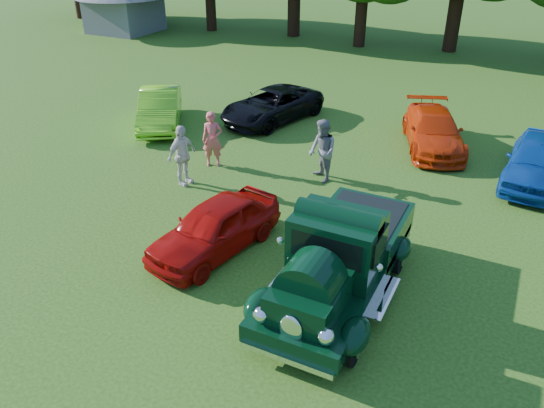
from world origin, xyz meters
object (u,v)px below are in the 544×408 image
at_px(back_car_orange, 433,130).
at_px(spectator_white, 182,156).
at_px(red_convertible, 215,227).
at_px(spectator_grey, 322,151).
at_px(back_car_blue, 538,161).
at_px(hero_pickup, 339,259).
at_px(back_car_lime, 160,108).
at_px(back_car_black, 272,105).
at_px(spectator_pink, 212,139).

distance_m(back_car_orange, spectator_white, 8.84).
distance_m(red_convertible, back_car_orange, 9.59).
xyz_separation_m(spectator_grey, spectator_white, (-3.66, -2.13, -0.03)).
relative_size(back_car_orange, back_car_blue, 1.03).
distance_m(hero_pickup, back_car_lime, 11.93).
xyz_separation_m(back_car_lime, back_car_orange, (9.93, 2.50, -0.05)).
relative_size(hero_pickup, back_car_black, 1.17).
xyz_separation_m(red_convertible, spectator_pink, (-2.72, 4.23, 0.27)).
bearing_deg(back_car_blue, back_car_orange, 161.39).
relative_size(hero_pickup, back_car_lime, 1.27).
distance_m(back_car_lime, back_car_black, 4.38).
bearing_deg(back_car_black, back_car_orange, 15.16).
bearing_deg(back_car_lime, spectator_white, -78.27).
bearing_deg(back_car_black, red_convertible, -57.01).
bearing_deg(spectator_grey, red_convertible, -57.37).
bearing_deg(back_car_orange, back_car_blue, -42.46).
bearing_deg(back_car_lime, spectator_pink, -63.14).
xyz_separation_m(red_convertible, back_car_orange, (3.38, 8.97, -0.00)).
distance_m(back_car_black, back_car_blue, 9.80).
height_order(hero_pickup, back_car_black, hero_pickup).
distance_m(back_car_black, back_car_orange, 6.31).
relative_size(back_car_black, back_car_orange, 1.04).
bearing_deg(spectator_pink, back_car_black, 63.68).
bearing_deg(spectator_pink, hero_pickup, -65.71).
bearing_deg(back_car_blue, red_convertible, -128.20).
relative_size(hero_pickup, spectator_pink, 2.94).
relative_size(back_car_orange, spectator_pink, 2.42).
xyz_separation_m(back_car_blue, spectator_pink, (-9.50, -3.36, 0.18)).
relative_size(red_convertible, back_car_blue, 0.89).
distance_m(hero_pickup, red_convertible, 3.31).
bearing_deg(spectator_grey, spectator_white, -106.96).
height_order(back_car_lime, back_car_blue, back_car_blue).
relative_size(red_convertible, spectator_white, 2.00).
xyz_separation_m(back_car_lime, spectator_pink, (3.83, -2.25, 0.22)).
distance_m(spectator_grey, spectator_white, 4.24).
relative_size(spectator_pink, spectator_white, 0.96).
height_order(back_car_blue, spectator_white, spectator_white).
height_order(back_car_black, back_car_orange, back_car_orange).
distance_m(hero_pickup, spectator_grey, 5.61).
relative_size(red_convertible, back_car_black, 0.83).
bearing_deg(spectator_grey, spectator_pink, -128.32).
xyz_separation_m(hero_pickup, back_car_orange, (0.09, 9.24, -0.26)).
bearing_deg(spectator_grey, back_car_black, 175.22).
relative_size(spectator_pink, spectator_grey, 0.93).
bearing_deg(spectator_pink, back_car_lime, 120.72).
bearing_deg(back_car_black, back_car_blue, 6.92).
distance_m(back_car_blue, spectator_white, 10.77).
bearing_deg(red_convertible, hero_pickup, 6.18).
bearing_deg(red_convertible, spectator_pink, 133.68).
bearing_deg(spectator_pink, spectator_white, -121.75).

